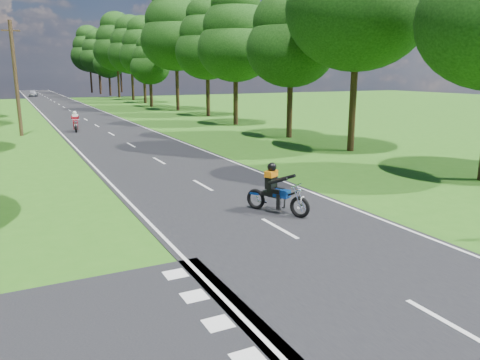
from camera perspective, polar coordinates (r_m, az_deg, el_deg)
ground at (r=12.39m, az=9.66°, el=-8.59°), size 160.00×160.00×0.00m
main_road at (r=59.80m, az=-20.04°, el=7.96°), size 7.00×140.00×0.02m
road_markings at (r=57.93m, az=-19.95°, el=7.84°), size 7.40×140.00×0.01m
treeline at (r=69.89m, az=-20.42°, el=15.34°), size 40.00×115.35×14.78m
telegraph_pole at (r=37.24m, az=-25.67°, el=11.11°), size 1.20×0.26×8.00m
rider_near_blue at (r=15.16m, az=4.59°, el=-1.02°), size 1.53×2.08×1.67m
rider_far_red at (r=38.44m, az=-19.44°, el=6.77°), size 0.83×1.94×1.56m
distant_car at (r=96.11m, az=-23.90°, el=9.65°), size 1.89×3.74×1.22m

